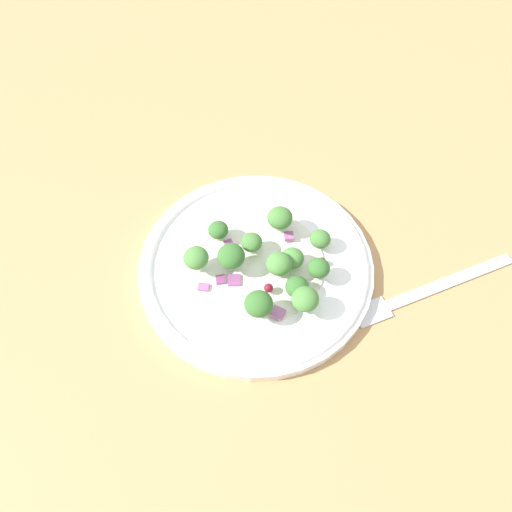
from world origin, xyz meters
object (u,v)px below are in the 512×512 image
broccoli_floret_2 (292,258)px  broccoli_floret_1 (276,218)px  fork (426,291)px  plate (256,266)px  broccoli_floret_0 (305,299)px

broccoli_floret_2 → broccoli_floret_1: bearing=112.0°
fork → broccoli_floret_2: bearing=172.7°
plate → broccoli_floret_0: bearing=-47.0°
broccoli_floret_0 → broccoli_floret_1: (-2.94, 9.39, 0.11)cm
broccoli_floret_2 → fork: broccoli_floret_2 is taller
broccoli_floret_1 → broccoli_floret_2: size_ratio=1.14×
broccoli_floret_0 → broccoli_floret_1: size_ratio=0.98×
broccoli_floret_1 → fork: 17.05cm
plate → broccoli_floret_0: size_ratio=9.21×
broccoli_floret_2 → broccoli_floret_0: bearing=-76.9°
broccoli_floret_0 → broccoli_floret_1: 9.84cm
plate → broccoli_floret_2: bearing=-2.5°
broccoli_floret_1 → broccoli_floret_2: (1.77, -4.38, -0.83)cm
plate → broccoli_floret_0: 7.55cm
broccoli_floret_0 → fork: (12.61, 3.24, -3.22)cm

